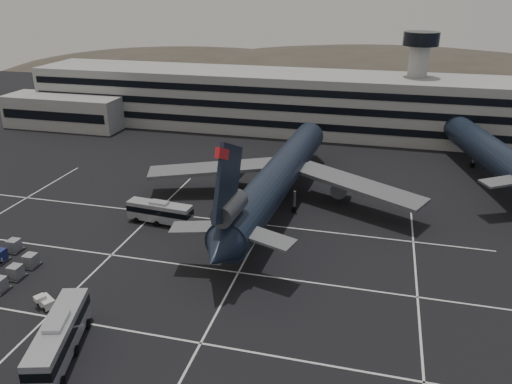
% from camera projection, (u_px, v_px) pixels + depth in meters
% --- Properties ---
extents(ground, '(260.00, 260.00, 0.00)m').
position_uv_depth(ground, '(138.00, 276.00, 62.93)').
color(ground, black).
rests_on(ground, ground).
extents(lane_markings, '(90.00, 55.62, 0.01)m').
position_uv_depth(lane_markings, '(148.00, 274.00, 63.36)').
color(lane_markings, silver).
rests_on(lane_markings, ground).
extents(terminal, '(125.00, 26.00, 24.00)m').
position_uv_depth(terminal, '(255.00, 101.00, 124.42)').
color(terminal, gray).
rests_on(terminal, ground).
extents(hills, '(352.00, 180.00, 44.00)m').
position_uv_depth(hills, '(359.00, 98.00, 215.31)').
color(hills, '#38332B').
rests_on(hills, ground).
extents(trijet_main, '(47.37, 57.67, 18.08)m').
position_uv_depth(trijet_main, '(278.00, 177.00, 80.60)').
color(trijet_main, black).
rests_on(trijet_main, ground).
extents(trijet_far, '(22.41, 57.10, 18.08)m').
position_uv_depth(trijet_far, '(478.00, 143.00, 96.82)').
color(trijet_far, black).
rests_on(trijet_far, ground).
extents(bus_near, '(6.03, 12.34, 4.25)m').
position_uv_depth(bus_near, '(59.00, 336.00, 48.77)').
color(bus_near, '#9DA0A6').
rests_on(bus_near, ground).
extents(bus_far, '(10.47, 3.32, 3.64)m').
position_uv_depth(bus_far, '(160.00, 211.00, 76.06)').
color(bus_far, '#9DA0A6').
rests_on(bus_far, ground).
extents(tug_b, '(2.67, 2.35, 1.48)m').
position_uv_depth(tug_b, '(46.00, 302.00, 56.85)').
color(tug_b, silver).
rests_on(tug_b, ground).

